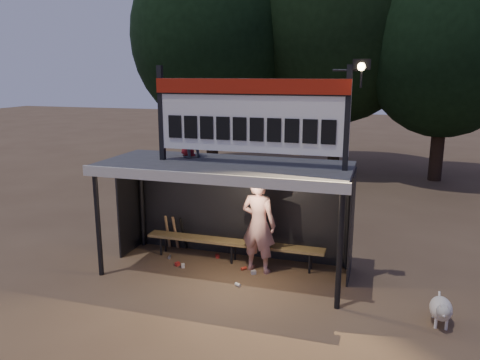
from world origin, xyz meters
name	(u,v)px	position (x,y,z in m)	size (l,w,h in m)	color
ground	(225,271)	(0.00, 0.00, 0.00)	(80.00, 80.00, 0.00)	brown
player	(259,224)	(0.65, 0.24, 1.03)	(0.75, 0.49, 2.05)	silver
child_a	(189,134)	(-0.92, 0.39, 2.83)	(0.50, 0.39, 1.02)	slate
child_b	(188,136)	(-1.02, 0.56, 2.74)	(0.41, 0.27, 0.85)	maroon
dugout_shelter	(229,184)	(0.00, 0.24, 1.85)	(5.10, 2.08, 2.32)	#38383B
scoreboard_assembly	(252,113)	(0.56, -0.01, 3.32)	(4.10, 0.27, 1.99)	black
bench	(233,243)	(0.00, 0.55, 0.43)	(4.00, 0.35, 0.48)	olive
tree_left	(211,36)	(-4.00, 10.00, 5.51)	(6.46, 6.46, 9.27)	black
tree_mid	(340,19)	(1.00, 11.50, 6.17)	(7.22, 7.22, 10.36)	black
tree_right	(447,41)	(5.00, 10.50, 5.19)	(6.08, 6.08, 8.72)	black
dog	(441,309)	(4.09, -0.96, 0.28)	(0.36, 0.81, 0.49)	silver
bats	(175,233)	(-1.51, 0.82, 0.43)	(0.48, 0.33, 0.84)	#9C7448
litter	(211,266)	(-0.35, 0.07, 0.04)	(2.14, 1.36, 0.08)	#AF211E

